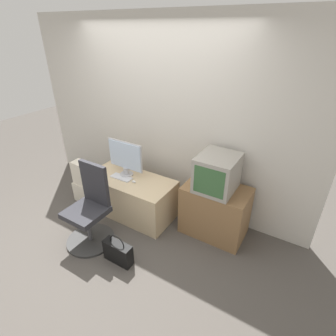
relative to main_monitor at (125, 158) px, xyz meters
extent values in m
plane|color=#4C4742|center=(0.23, -0.82, -0.83)|extent=(12.00, 12.00, 0.00)
cube|color=beige|center=(0.23, 0.51, 0.47)|extent=(4.40, 0.05, 2.60)
cube|color=#CCB289|center=(0.11, -0.07, -0.55)|extent=(1.23, 0.60, 0.56)
cube|color=olive|center=(1.29, 0.17, -0.49)|extent=(0.80, 0.51, 0.68)
cylinder|color=#B2B2B7|center=(0.00, 0.00, -0.25)|extent=(0.19, 0.19, 0.02)
cylinder|color=#B2B2B7|center=(0.00, 0.00, -0.20)|extent=(0.08, 0.08, 0.10)
cube|color=#B2B2B7|center=(0.00, 0.00, 0.04)|extent=(0.56, 0.01, 0.40)
cube|color=silver|center=(0.00, 0.00, 0.04)|extent=(0.53, 0.02, 0.38)
cube|color=silver|center=(-0.01, -0.11, -0.26)|extent=(0.31, 0.13, 0.01)
ellipsoid|color=silver|center=(0.22, -0.12, -0.25)|extent=(0.06, 0.04, 0.03)
cube|color=gray|center=(1.27, 0.16, 0.07)|extent=(0.45, 0.50, 0.44)
cube|color=#335B33|center=(1.27, -0.09, 0.07)|extent=(0.37, 0.01, 0.34)
cylinder|color=#333333|center=(0.03, -0.81, -0.81)|extent=(0.60, 0.60, 0.03)
cylinder|color=#4C4C51|center=(0.03, -0.81, -0.60)|extent=(0.05, 0.05, 0.39)
cube|color=#28282D|center=(0.03, -0.81, -0.37)|extent=(0.45, 0.45, 0.07)
cube|color=#28282D|center=(0.03, -0.62, -0.07)|extent=(0.40, 0.05, 0.54)
cube|color=beige|center=(-0.71, -0.21, -0.67)|extent=(0.28, 0.20, 0.31)
cube|color=beige|center=(-0.71, -0.21, -0.34)|extent=(0.22, 0.18, 0.36)
cube|color=black|center=(0.55, -0.88, -0.70)|extent=(0.36, 0.12, 0.27)
torus|color=black|center=(0.55, -0.88, -0.55)|extent=(0.21, 0.01, 0.21)
camera|label=1|loc=(2.18, -2.43, 1.59)|focal=28.00mm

